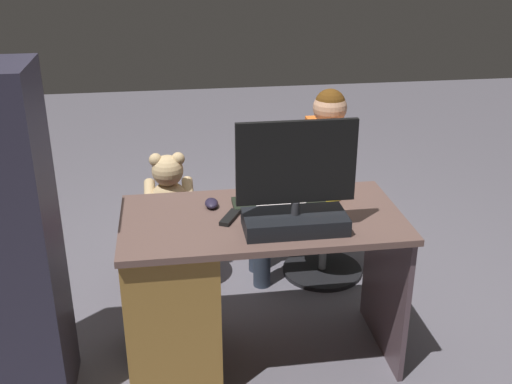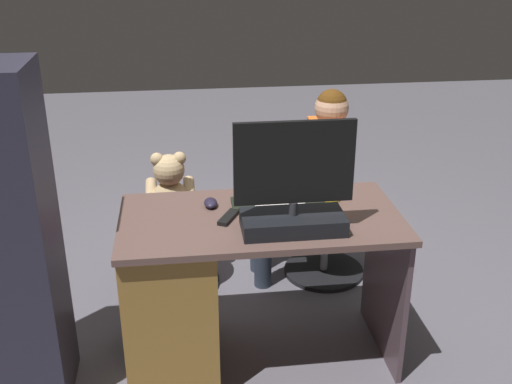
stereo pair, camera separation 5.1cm
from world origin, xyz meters
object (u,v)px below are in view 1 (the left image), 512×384
Objects in this scene: teddy_bear at (169,189)px; office_chair_teddy at (172,248)px; desk at (194,289)px; computer_mouse at (211,203)px; keyboard at (279,202)px; monitor at (295,197)px; person at (312,172)px; visitor_chair at (324,235)px; tv_remote at (230,217)px; cup at (332,189)px.

office_chair_teddy is at bearing 90.00° from teddy_bear.
desk is 12.88× the size of computer_mouse.
desk is 2.94× the size of keyboard.
desk is at bearing 51.79° from computer_mouse.
desk is at bearing -19.01° from monitor.
monitor is at bearing 160.99° from desk.
person is (-0.61, -0.59, -0.12)m from computer_mouse.
visitor_chair is (-0.88, -0.01, 0.01)m from office_chair_teddy.
desk is at bearing 23.33° from tv_remote.
person is at bearing -179.28° from office_chair_teddy.
tv_remote is at bearing 16.16° from cup.
person is at bearing 0.72° from visitor_chair.
office_chair_teddy is (0.50, -0.60, -0.52)m from keyboard.
monitor is 0.94m from person.
desk is at bearing 15.29° from keyboard.
monitor reaches higher than tv_remote.
desk is 2.62× the size of visitor_chair.
tv_remote is at bearing -27.68° from monitor.
office_chair_teddy is (0.19, -0.58, -0.52)m from computer_mouse.
monitor is at bearing 179.79° from tv_remote.
tv_remote reaches higher than office_chair_teddy.
keyboard is 4.05× the size of cup.
office_chair_teddy is at bearing -82.71° from desk.
monitor is 1.14m from visitor_chair.
office_chair_teddy is at bearing -50.19° from keyboard.
teddy_bear reaches higher than computer_mouse.
desk reaches higher than office_chair_teddy.
cup is at bearing -179.95° from computer_mouse.
teddy_bear is 0.80m from person.
monitor reaches higher than keyboard.
keyboard reaches higher than office_chair_teddy.
cup is 0.09× the size of person.
office_chair_teddy is at bearing -37.71° from cup.
visitor_chair is at bearing -112.83° from monitor.
desk is at bearing 42.20° from visitor_chair.
teddy_bear is at bearing -82.84° from desk.
monitor reaches higher than person.
tv_remote is (-0.07, 0.14, -0.01)m from computer_mouse.
office_chair_teddy is at bearing 0.72° from visitor_chair.
cup is 0.20× the size of office_chair_teddy.
person is (0.08, 0.00, 0.40)m from visitor_chair.
office_chair_teddy is at bearing 0.72° from person.
person reaches higher than computer_mouse.
teddy_bear is 0.95m from visitor_chair.
teddy_bear is (0.00, -0.01, 0.36)m from office_chair_teddy.
computer_mouse is 0.80m from office_chair_teddy.
visitor_chair is at bearing 179.85° from teddy_bear.
person reaches higher than cup.
cup reaches higher than tv_remote.
person is (-0.80, -0.01, 0.41)m from office_chair_teddy.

